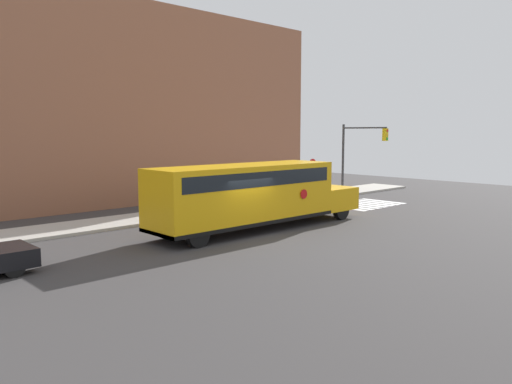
{
  "coord_description": "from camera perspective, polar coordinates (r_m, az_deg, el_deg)",
  "views": [
    {
      "loc": [
        -14.02,
        -15.68,
        4.44
      ],
      "look_at": [
        1.94,
        1.25,
        1.65
      ],
      "focal_mm": 35.0,
      "sensor_mm": 36.0,
      "label": 1
    }
  ],
  "objects": [
    {
      "name": "ground_plane",
      "position": [
        21.5,
        -1.48,
        -5.09
      ],
      "size": [
        60.0,
        60.0,
        0.0
      ],
      "primitive_type": "plane",
      "color": "#3A3838"
    },
    {
      "name": "sidewalk_strip",
      "position": [
        26.61,
        -10.87,
        -2.74
      ],
      "size": [
        44.0,
        3.0,
        0.15
      ],
      "color": "#B2ADA3",
      "rests_on": "ground"
    },
    {
      "name": "building_backdrop",
      "position": [
        31.97,
        -17.48,
        9.57
      ],
      "size": [
        32.0,
        4.0,
        12.28
      ],
      "color": "#935B42",
      "rests_on": "ground"
    },
    {
      "name": "crosswalk_stripes",
      "position": [
        31.68,
        12.25,
        -1.38
      ],
      "size": [
        4.7,
        3.2,
        0.01
      ],
      "color": "white",
      "rests_on": "ground"
    },
    {
      "name": "school_bus",
      "position": [
        22.6,
        -0.42,
        -0.09
      ],
      "size": [
        11.58,
        2.57,
        3.01
      ],
      "color": "#EAA80F",
      "rests_on": "ground"
    },
    {
      "name": "stop_sign",
      "position": [
        33.57,
        6.44,
        2.31
      ],
      "size": [
        0.79,
        0.1,
        2.69
      ],
      "color": "#38383A",
      "rests_on": "ground"
    },
    {
      "name": "traffic_light",
      "position": [
        34.56,
        11.54,
        4.88
      ],
      "size": [
        0.28,
        3.55,
        4.99
      ],
      "color": "#38383A",
      "rests_on": "ground"
    }
  ]
}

